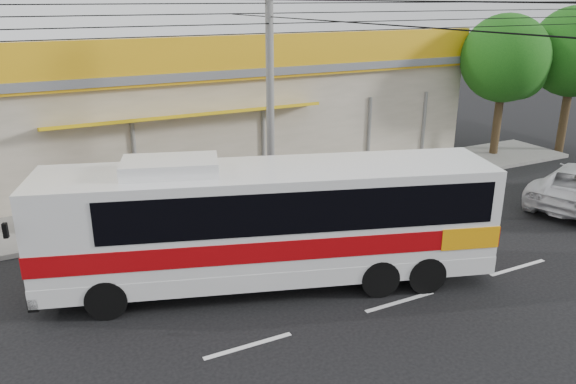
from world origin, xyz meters
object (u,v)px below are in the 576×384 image
motorbike_red (58,214)px  coach_bus (276,217)px  utility_pole (269,17)px  tree_near (508,61)px

motorbike_red → coach_bus: bearing=-135.3°
coach_bus → utility_pole: bearing=84.1°
motorbike_red → tree_near: size_ratio=0.29×
utility_pole → tree_near: size_ratio=5.33×
utility_pole → coach_bus: bearing=-113.9°
coach_bus → tree_near: tree_near is taller
coach_bus → utility_pole: size_ratio=0.33×
tree_near → coach_bus: bearing=-156.3°
utility_pole → tree_near: utility_pole is taller
motorbike_red → tree_near: bearing=-81.9°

